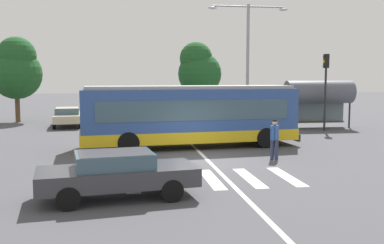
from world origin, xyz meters
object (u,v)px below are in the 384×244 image
(parked_car_charcoal, at_px, (249,113))
(parked_car_champagne, at_px, (67,116))
(city_transit_bus, at_px, (190,115))
(parked_car_black, at_px, (142,114))
(bus_stop_shelter, at_px, (319,93))
(parked_car_teal, at_px, (178,114))
(parked_car_white, at_px, (213,113))
(foreground_sedan, at_px, (117,172))
(traffic_light_far_corner, at_px, (326,80))
(twin_arm_street_lamp, at_px, (248,52))
(parked_car_red, at_px, (106,115))
(pedestrian_crossing_street, at_px, (275,137))
(background_tree_right, at_px, (199,69))
(background_tree_left, at_px, (16,69))

(parked_car_charcoal, bearing_deg, parked_car_champagne, -178.54)
(city_transit_bus, height_order, parked_car_charcoal, city_transit_bus)
(parked_car_black, distance_m, bus_stop_shelter, 12.58)
(parked_car_black, bearing_deg, parked_car_teal, -0.99)
(parked_car_white, bearing_deg, foreground_sedan, -109.08)
(parked_car_black, height_order, bus_stop_shelter, bus_stop_shelter)
(parked_car_white, height_order, parked_car_charcoal, same)
(traffic_light_far_corner, bearing_deg, twin_arm_street_lamp, 166.21)
(foreground_sedan, height_order, parked_car_black, same)
(parked_car_champagne, xyz_separation_m, parked_car_red, (2.70, 0.41, 0.00))
(parked_car_red, relative_size, twin_arm_street_lamp, 0.56)
(parked_car_charcoal, bearing_deg, foreground_sedan, -116.11)
(parked_car_teal, xyz_separation_m, traffic_light_far_corner, (9.02, -5.21, 2.56))
(traffic_light_far_corner, bearing_deg, city_transit_bus, -150.89)
(pedestrian_crossing_street, bearing_deg, background_tree_right, 90.77)
(parked_car_red, relative_size, parked_car_black, 0.98)
(parked_car_charcoal, bearing_deg, traffic_light_far_corner, -56.22)
(pedestrian_crossing_street, height_order, foreground_sedan, pedestrian_crossing_street)
(pedestrian_crossing_street, relative_size, parked_car_white, 0.38)
(parked_car_teal, distance_m, bus_stop_shelter, 10.13)
(city_transit_bus, relative_size, background_tree_right, 1.73)
(parked_car_charcoal, relative_size, background_tree_right, 0.73)
(pedestrian_crossing_street, xyz_separation_m, foreground_sedan, (-6.51, -5.08, -0.20))
(parked_car_red, bearing_deg, parked_car_black, -2.92)
(background_tree_left, bearing_deg, twin_arm_street_lamp, -24.58)
(city_transit_bus, bearing_deg, twin_arm_street_lamp, 53.85)
(bus_stop_shelter, distance_m, background_tree_left, 22.55)
(pedestrian_crossing_street, bearing_deg, parked_car_charcoal, 77.94)
(city_transit_bus, height_order, traffic_light_far_corner, traffic_light_far_corner)
(parked_car_teal, bearing_deg, parked_car_red, 178.06)
(pedestrian_crossing_street, xyz_separation_m, traffic_light_far_corner, (6.66, 9.23, 2.35))
(parked_car_charcoal, bearing_deg, twin_arm_street_lamp, -108.02)
(parked_car_white, distance_m, twin_arm_street_lamp, 6.23)
(parked_car_red, relative_size, parked_car_teal, 1.01)
(parked_car_champagne, distance_m, parked_car_teal, 7.92)
(city_transit_bus, xyz_separation_m, parked_car_teal, (0.70, 10.63, -0.82))
(parked_car_teal, relative_size, background_tree_right, 0.72)
(parked_car_charcoal, bearing_deg, pedestrian_crossing_street, -102.06)
(bus_stop_shelter, xyz_separation_m, background_tree_left, (-21.24, 7.38, 1.71))
(traffic_light_far_corner, bearing_deg, background_tree_left, 157.79)
(parked_car_white, bearing_deg, pedestrian_crossing_street, -91.15)
(twin_arm_street_lamp, xyz_separation_m, background_tree_left, (-16.20, 7.41, -1.02))
(parked_car_white, height_order, background_tree_left, background_tree_left)
(parked_car_charcoal, xyz_separation_m, bus_stop_shelter, (3.70, -4.08, 1.65))
(parked_car_red, xyz_separation_m, background_tree_left, (-6.85, 3.23, 3.37))
(parked_car_red, bearing_deg, twin_arm_street_lamp, -24.12)
(parked_car_teal, xyz_separation_m, background_tree_right, (2.12, 3.41, 3.35))
(traffic_light_far_corner, bearing_deg, background_tree_right, 128.67)
(pedestrian_crossing_street, relative_size, foreground_sedan, 0.36)
(parked_car_teal, height_order, parked_car_charcoal, same)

